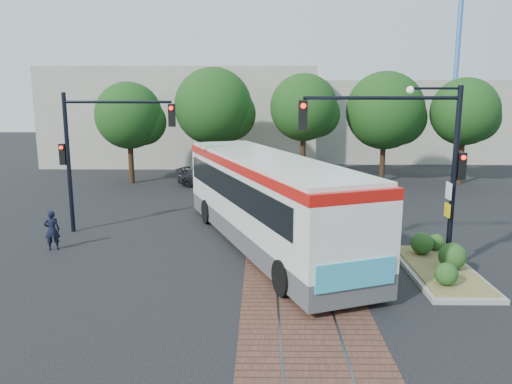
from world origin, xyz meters
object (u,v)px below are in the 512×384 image
parked_car (209,178)px  traffic_island (440,263)px  city_bus (266,197)px  signal_pole_main (418,150)px  officer (52,230)px  signal_pole_left (94,143)px

parked_car → traffic_island: bearing=-127.1°
city_bus → signal_pole_main: signal_pole_main is taller
traffic_island → officer: bearing=170.8°
city_bus → traffic_island: (5.87, -2.91, -1.66)m
signal_pole_left → officer: size_ratio=3.84×
city_bus → signal_pole_main: (4.91, -2.82, 2.16)m
signal_pole_main → parked_car: signal_pole_main is taller
city_bus → officer: (-8.25, -0.63, -1.21)m
traffic_island → signal_pole_main: 3.95m
city_bus → officer: bearing=163.7°
signal_pole_main → officer: 13.77m
parked_car → signal_pole_main: bearing=-129.6°
signal_pole_main → city_bus: bearing=150.1°
traffic_island → parked_car: bearing=121.4°
signal_pole_main → signal_pole_left: (-12.23, 4.80, -0.29)m
traffic_island → parked_car: size_ratio=1.26×
city_bus → traffic_island: city_bus is taller
city_bus → signal_pole_left: size_ratio=2.24×
city_bus → signal_pole_main: bearing=-50.6°
traffic_island → officer: 14.31m
traffic_island → parked_car: parked_car is taller
signal_pole_main → officer: size_ratio=3.84×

